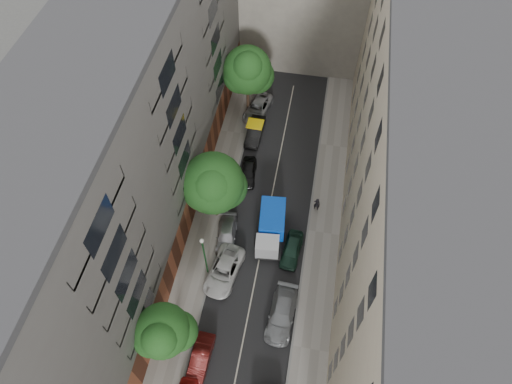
% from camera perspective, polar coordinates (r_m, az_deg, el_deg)
% --- Properties ---
extents(ground, '(120.00, 120.00, 0.00)m').
position_cam_1_polar(ground, '(43.85, 1.28, -4.06)').
color(ground, '#4C4C49').
rests_on(ground, ground).
extents(road_surface, '(8.00, 44.00, 0.02)m').
position_cam_1_polar(road_surface, '(43.84, 1.28, -4.06)').
color(road_surface, black).
rests_on(road_surface, ground).
extents(sidewalk_left, '(3.00, 44.00, 0.15)m').
position_cam_1_polar(sidewalk_left, '(44.52, -5.72, -2.90)').
color(sidewalk_left, gray).
rests_on(sidewalk_left, ground).
extents(sidewalk_right, '(3.00, 44.00, 0.15)m').
position_cam_1_polar(sidewalk_right, '(43.74, 8.43, -5.08)').
color(sidewalk_right, gray).
rests_on(sidewalk_right, ground).
extents(building_left, '(8.00, 44.00, 20.00)m').
position_cam_1_polar(building_left, '(38.23, -15.02, 6.41)').
color(building_left, '#524E4C').
rests_on(building_left, ground).
extents(building_right, '(8.00, 44.00, 20.00)m').
position_cam_1_polar(building_right, '(36.39, 18.92, 1.61)').
color(building_right, '#BBAF91').
rests_on(building_right, ground).
extents(tarp_truck, '(2.68, 5.76, 2.58)m').
position_cam_1_polar(tarp_truck, '(42.04, 1.87, -4.44)').
color(tarp_truck, black).
rests_on(tarp_truck, ground).
extents(car_left_1, '(1.54, 4.02, 1.31)m').
position_cam_1_polar(car_left_1, '(38.47, -6.92, -19.87)').
color(car_left_1, '#4E110F').
rests_on(car_left_1, ground).
extents(car_left_2, '(3.22, 5.57, 1.46)m').
position_cam_1_polar(car_left_2, '(40.83, -4.03, -9.78)').
color(car_left_2, silver).
rests_on(car_left_2, ground).
extents(car_left_3, '(2.27, 4.57, 1.28)m').
position_cam_1_polar(car_left_3, '(42.59, -3.69, -5.41)').
color(car_left_3, '#B4B3B8').
rests_on(car_left_3, ground).
extents(car_left_4, '(1.90, 4.01, 1.33)m').
position_cam_1_polar(car_left_4, '(46.59, -0.99, 2.50)').
color(car_left_4, black).
rests_on(car_left_4, ground).
extents(car_left_5, '(1.71, 4.53, 1.48)m').
position_cam_1_polar(car_left_5, '(50.12, -0.11, 7.59)').
color(car_left_5, black).
rests_on(car_left_5, ground).
extents(car_left_6, '(3.16, 5.40, 1.41)m').
position_cam_1_polar(car_left_6, '(52.66, 0.21, 10.45)').
color(car_left_6, '#BBBCC1').
rests_on(car_left_6, ground).
extents(car_right_1, '(2.44, 5.32, 1.51)m').
position_cam_1_polar(car_right_1, '(39.24, 3.24, -15.01)').
color(car_right_1, gray).
rests_on(car_right_1, ground).
extents(car_right_2, '(1.98, 4.13, 1.36)m').
position_cam_1_polar(car_right_2, '(41.87, 4.50, -7.16)').
color(car_right_2, '#152F23').
rests_on(car_right_2, ground).
extents(tree_near, '(4.53, 4.13, 7.24)m').
position_cam_1_polar(tree_near, '(34.82, -11.47, -16.88)').
color(tree_near, '#382619').
rests_on(tree_near, sidewalk_left).
extents(tree_mid, '(5.82, 5.62, 7.84)m').
position_cam_1_polar(tree_mid, '(40.36, -5.29, 0.86)').
color(tree_mid, '#382619').
rests_on(tree_mid, sidewalk_left).
extents(tree_far, '(5.39, 5.14, 8.47)m').
position_cam_1_polar(tree_far, '(49.39, -0.99, 14.78)').
color(tree_far, '#382619').
rests_on(tree_far, sidewalk_left).
extents(lamp_post, '(0.36, 0.36, 5.86)m').
position_cam_1_polar(lamp_post, '(38.30, -6.51, -7.56)').
color(lamp_post, '#164E1F').
rests_on(lamp_post, sidewalk_left).
extents(pedestrian, '(0.68, 0.51, 1.67)m').
position_cam_1_polar(pedestrian, '(44.31, 7.60, -1.50)').
color(pedestrian, black).
rests_on(pedestrian, sidewalk_right).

